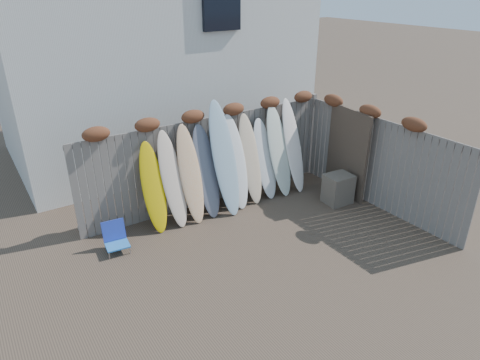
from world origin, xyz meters
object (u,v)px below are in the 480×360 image
beach_chair (115,238)px  surfboard_0 (153,188)px  wooden_crate (338,189)px  lattice_panel (347,152)px

beach_chair → surfboard_0: (0.97, 0.34, 0.65)m
beach_chair → wooden_crate: 4.97m
surfboard_0 → wooden_crate: bearing=-13.9°
beach_chair → lattice_panel: size_ratio=0.27×
beach_chair → lattice_panel: (5.37, -0.65, 0.77)m
beach_chair → lattice_panel: bearing=-6.9°
wooden_crate → surfboard_0: 4.15m
wooden_crate → beach_chair: bearing=169.0°
wooden_crate → surfboard_0: bearing=161.9°
beach_chair → surfboard_0: 1.21m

